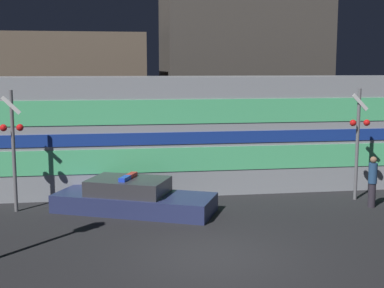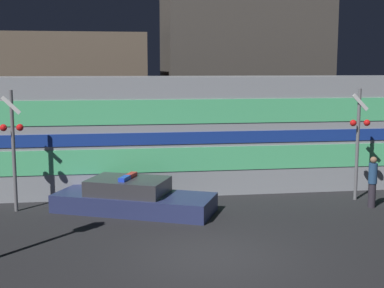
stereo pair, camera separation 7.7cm
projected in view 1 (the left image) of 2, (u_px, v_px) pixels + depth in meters
The scene contains 8 objects.
ground_plane at pixel (213, 257), 12.61m from camera, with size 120.00×120.00×0.00m, color black.
train at pixel (240, 132), 19.92m from camera, with size 17.95×3.08×4.09m.
police_car at pixel (133, 198), 16.49m from camera, with size 5.20×3.62×1.14m.
pedestrian at pixel (372, 181), 16.93m from camera, with size 0.28×0.28×1.63m.
crossing_signal_near at pixel (358, 137), 17.70m from camera, with size 0.70×0.29×3.73m.
crossing_signal_far at pixel (13, 143), 16.21m from camera, with size 0.70×0.29×3.75m.
building_left at pixel (75, 95), 27.20m from camera, with size 7.00×5.23×6.04m.
building_center at pixel (241, 49), 28.84m from camera, with size 8.38×5.74×10.80m.
Camera 1 is at (-2.32, -11.88, 4.44)m, focal length 50.00 mm.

